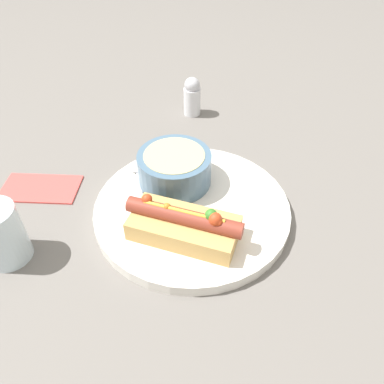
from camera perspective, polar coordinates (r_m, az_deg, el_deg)
name	(u,v)px	position (r m, az deg, el deg)	size (l,w,h in m)	color
ground_plane	(192,213)	(0.59, 0.00, -3.21)	(4.00, 4.00, 0.00)	slate
dinner_plate	(192,209)	(0.58, 0.00, -2.58)	(0.30, 0.30, 0.02)	white
hot_dog	(184,225)	(0.52, -1.17, -5.03)	(0.16, 0.10, 0.06)	tan
soup_bowl	(175,167)	(0.60, -2.67, 3.81)	(0.12, 0.12, 0.05)	slate
spoon	(139,175)	(0.63, -8.15, 2.55)	(0.12, 0.12, 0.01)	#B7B7BC
drinking_glass	(1,235)	(0.56, -27.12, -5.82)	(0.06, 0.06, 0.09)	silver
napkin	(40,188)	(0.68, -22.14, 0.64)	(0.15, 0.12, 0.01)	#E04C47
salt_shaker	(192,96)	(0.81, 0.02, 14.35)	(0.04, 0.04, 0.08)	silver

